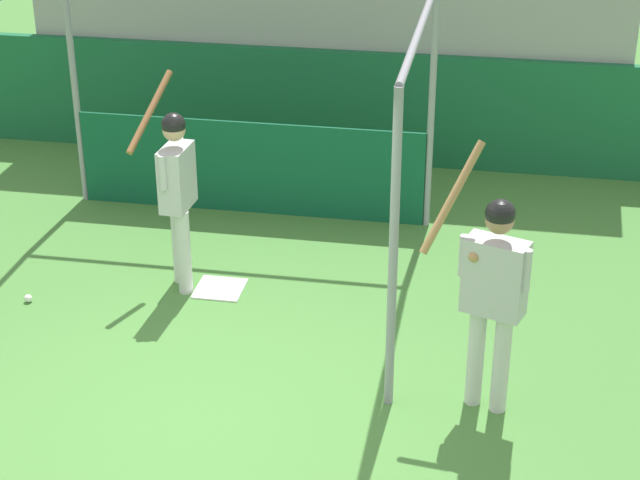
% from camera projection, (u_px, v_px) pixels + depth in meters
% --- Properties ---
extents(ground_plane, '(60.00, 60.00, 0.00)m').
position_uv_depth(ground_plane, '(194.00, 423.00, 8.11)').
color(ground_plane, '#477F38').
extents(outfield_wall, '(24.00, 0.12, 1.35)m').
position_uv_depth(outfield_wall, '(321.00, 105.00, 12.65)').
color(outfield_wall, '#196038').
rests_on(outfield_wall, ground).
extents(bleacher_section, '(7.05, 3.20, 3.03)m').
position_uv_depth(bleacher_section, '(344.00, 2.00, 13.75)').
color(bleacher_section, '#9E9E99').
rests_on(bleacher_section, ground).
extents(batting_cage, '(3.85, 3.37, 2.61)m').
position_uv_depth(batting_cage, '(234.00, 134.00, 10.52)').
color(batting_cage, gray).
rests_on(batting_cage, ground).
extents(home_plate, '(0.44, 0.44, 0.02)m').
position_uv_depth(home_plate, '(220.00, 289.00, 9.99)').
color(home_plate, white).
rests_on(home_plate, ground).
extents(player_batter, '(0.55, 0.92, 1.91)m').
position_uv_depth(player_batter, '(177.00, 185.00, 9.60)').
color(player_batter, silver).
rests_on(player_batter, ground).
extents(player_waiting, '(0.83, 0.54, 2.08)m').
position_uv_depth(player_waiting, '(493.00, 285.00, 7.85)').
color(player_waiting, silver).
rests_on(player_waiting, ground).
extents(baseball, '(0.07, 0.07, 0.07)m').
position_uv_depth(baseball, '(28.00, 298.00, 9.76)').
color(baseball, white).
rests_on(baseball, ground).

